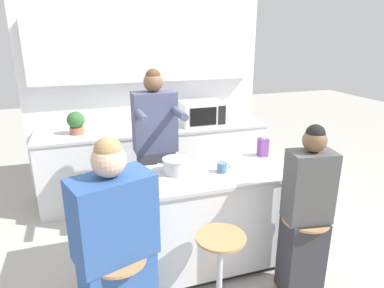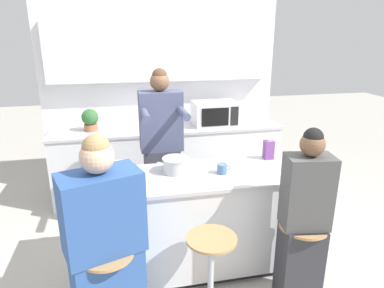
{
  "view_description": "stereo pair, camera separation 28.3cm",
  "coord_description": "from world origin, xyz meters",
  "px_view_note": "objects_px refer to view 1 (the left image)",
  "views": [
    {
      "loc": [
        -0.84,
        -2.5,
        2.04
      ],
      "look_at": [
        0.0,
        0.07,
        1.16
      ],
      "focal_mm": 32.0,
      "sensor_mm": 36.0,
      "label": 1
    },
    {
      "loc": [
        -0.57,
        -2.57,
        2.04
      ],
      "look_at": [
        0.0,
        0.07,
        1.16
      ],
      "focal_mm": 32.0,
      "sensor_mm": 36.0,
      "label": 2
    }
  ],
  "objects_px": {
    "person_cooking": "(156,157)",
    "potted_plant": "(76,122)",
    "bar_stool_center": "(220,273)",
    "bar_stool_rightmost": "(302,254)",
    "cooking_pot": "(176,166)",
    "banana_bunch": "(109,194)",
    "person_wrapped_blanket": "(116,253)",
    "person_seated_near": "(305,221)",
    "juice_carton": "(263,147)",
    "fruit_bowl": "(120,171)",
    "microwave": "(202,113)",
    "kitchen_island": "(194,222)",
    "coffee_cup_near": "(222,167)"
  },
  "relations": [
    {
      "from": "person_cooking",
      "to": "potted_plant",
      "type": "bearing_deg",
      "value": 128.75
    },
    {
      "from": "bar_stool_center",
      "to": "person_wrapped_blanket",
      "type": "distance_m",
      "value": 0.79
    },
    {
      "from": "bar_stool_rightmost",
      "to": "juice_carton",
      "type": "height_order",
      "value": "juice_carton"
    },
    {
      "from": "person_wrapped_blanket",
      "to": "banana_bunch",
      "type": "distance_m",
      "value": 0.45
    },
    {
      "from": "bar_stool_center",
      "to": "bar_stool_rightmost",
      "type": "relative_size",
      "value": 1.0
    },
    {
      "from": "cooking_pot",
      "to": "coffee_cup_near",
      "type": "xyz_separation_m",
      "value": [
        0.38,
        -0.11,
        -0.02
      ]
    },
    {
      "from": "cooking_pot",
      "to": "potted_plant",
      "type": "relative_size",
      "value": 1.2
    },
    {
      "from": "cooking_pot",
      "to": "juice_carton",
      "type": "distance_m",
      "value": 0.92
    },
    {
      "from": "person_wrapped_blanket",
      "to": "person_seated_near",
      "type": "height_order",
      "value": "person_wrapped_blanket"
    },
    {
      "from": "bar_stool_rightmost",
      "to": "person_seated_near",
      "type": "height_order",
      "value": "person_seated_near"
    },
    {
      "from": "bar_stool_rightmost",
      "to": "person_wrapped_blanket",
      "type": "relative_size",
      "value": 0.46
    },
    {
      "from": "person_seated_near",
      "to": "juice_carton",
      "type": "relative_size",
      "value": 7.46
    },
    {
      "from": "banana_bunch",
      "to": "microwave",
      "type": "distance_m",
      "value": 2.18
    },
    {
      "from": "person_cooking",
      "to": "cooking_pot",
      "type": "xyz_separation_m",
      "value": [
        0.05,
        -0.58,
        0.12
      ]
    },
    {
      "from": "bar_stool_center",
      "to": "person_cooking",
      "type": "height_order",
      "value": "person_cooking"
    },
    {
      "from": "person_cooking",
      "to": "banana_bunch",
      "type": "relative_size",
      "value": 12.35
    },
    {
      "from": "potted_plant",
      "to": "bar_stool_rightmost",
      "type": "bearing_deg",
      "value": -52.61
    },
    {
      "from": "fruit_bowl",
      "to": "person_cooking",
      "type": "bearing_deg",
      "value": 49.5
    },
    {
      "from": "bar_stool_center",
      "to": "microwave",
      "type": "bearing_deg",
      "value": 73.82
    },
    {
      "from": "bar_stool_center",
      "to": "fruit_bowl",
      "type": "distance_m",
      "value": 1.14
    },
    {
      "from": "person_seated_near",
      "to": "banana_bunch",
      "type": "bearing_deg",
      "value": 173.8
    },
    {
      "from": "coffee_cup_near",
      "to": "potted_plant",
      "type": "distance_m",
      "value": 1.97
    },
    {
      "from": "kitchen_island",
      "to": "person_seated_near",
      "type": "height_order",
      "value": "person_seated_near"
    },
    {
      "from": "cooking_pot",
      "to": "microwave",
      "type": "distance_m",
      "value": 1.63
    },
    {
      "from": "bar_stool_center",
      "to": "bar_stool_rightmost",
      "type": "distance_m",
      "value": 0.71
    },
    {
      "from": "fruit_bowl",
      "to": "juice_carton",
      "type": "relative_size",
      "value": 1.12
    },
    {
      "from": "person_wrapped_blanket",
      "to": "banana_bunch",
      "type": "bearing_deg",
      "value": 70.6
    },
    {
      "from": "cooking_pot",
      "to": "microwave",
      "type": "bearing_deg",
      "value": 62.62
    },
    {
      "from": "coffee_cup_near",
      "to": "cooking_pot",
      "type": "bearing_deg",
      "value": 164.17
    },
    {
      "from": "microwave",
      "to": "potted_plant",
      "type": "relative_size",
      "value": 2.07
    },
    {
      "from": "bar_stool_center",
      "to": "person_seated_near",
      "type": "bearing_deg",
      "value": 0.97
    },
    {
      "from": "person_cooking",
      "to": "potted_plant",
      "type": "relative_size",
      "value": 6.5
    },
    {
      "from": "bar_stool_center",
      "to": "coffee_cup_near",
      "type": "xyz_separation_m",
      "value": [
        0.24,
        0.56,
        0.59
      ]
    },
    {
      "from": "bar_stool_center",
      "to": "potted_plant",
      "type": "xyz_separation_m",
      "value": [
        -0.92,
        2.16,
        0.69
      ]
    },
    {
      "from": "fruit_bowl",
      "to": "banana_bunch",
      "type": "xyz_separation_m",
      "value": [
        -0.13,
        -0.39,
        -0.01
      ]
    },
    {
      "from": "fruit_bowl",
      "to": "banana_bunch",
      "type": "relative_size",
      "value": 1.53
    },
    {
      "from": "juice_carton",
      "to": "bar_stool_center",
      "type": "bearing_deg",
      "value": -133.35
    },
    {
      "from": "bar_stool_center",
      "to": "potted_plant",
      "type": "height_order",
      "value": "potted_plant"
    },
    {
      "from": "bar_stool_rightmost",
      "to": "cooking_pot",
      "type": "bearing_deg",
      "value": 142.29
    },
    {
      "from": "kitchen_island",
      "to": "cooking_pot",
      "type": "distance_m",
      "value": 0.54
    },
    {
      "from": "coffee_cup_near",
      "to": "microwave",
      "type": "height_order",
      "value": "microwave"
    },
    {
      "from": "person_cooking",
      "to": "potted_plant",
      "type": "distance_m",
      "value": 1.18
    },
    {
      "from": "bar_stool_center",
      "to": "cooking_pot",
      "type": "xyz_separation_m",
      "value": [
        -0.13,
        0.67,
        0.61
      ]
    },
    {
      "from": "kitchen_island",
      "to": "potted_plant",
      "type": "relative_size",
      "value": 6.75
    },
    {
      "from": "person_cooking",
      "to": "bar_stool_rightmost",
      "type": "bearing_deg",
      "value": -54.84
    },
    {
      "from": "person_wrapped_blanket",
      "to": "juice_carton",
      "type": "height_order",
      "value": "person_wrapped_blanket"
    },
    {
      "from": "bar_stool_center",
      "to": "person_seated_near",
      "type": "height_order",
      "value": "person_seated_near"
    },
    {
      "from": "person_seated_near",
      "to": "coffee_cup_near",
      "type": "bearing_deg",
      "value": 139.0
    },
    {
      "from": "person_cooking",
      "to": "banana_bunch",
      "type": "xyz_separation_m",
      "value": [
        -0.53,
        -0.86,
        0.08
      ]
    },
    {
      "from": "bar_stool_rightmost",
      "to": "person_wrapped_blanket",
      "type": "distance_m",
      "value": 1.47
    }
  ]
}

